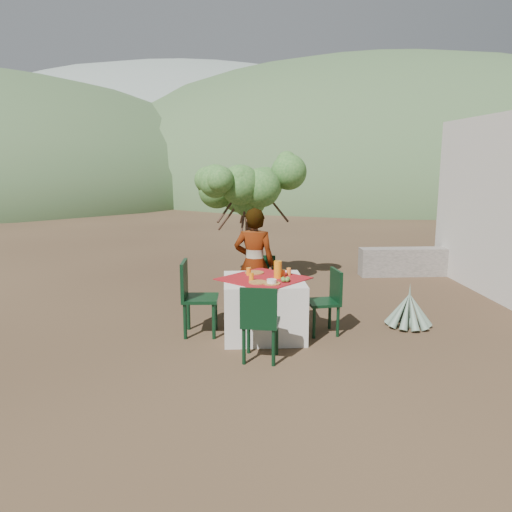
# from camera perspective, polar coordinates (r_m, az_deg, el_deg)

# --- Properties ---
(ground) EXTENTS (160.00, 160.00, 0.00)m
(ground) POSITION_cam_1_polar(r_m,az_deg,el_deg) (6.49, -0.22, -9.42)
(ground) COLOR #352318
(ground) RESTS_ON ground
(table) EXTENTS (1.30, 1.30, 0.76)m
(table) POSITION_cam_1_polar(r_m,az_deg,el_deg) (6.52, 0.87, -5.81)
(table) COLOR silver
(table) RESTS_ON ground
(chair_far) EXTENTS (0.45, 0.45, 0.83)m
(chair_far) POSITION_cam_1_polar(r_m,az_deg,el_deg) (7.55, 0.68, -2.83)
(chair_far) COLOR black
(chair_far) RESTS_ON ground
(chair_near) EXTENTS (0.49, 0.49, 0.89)m
(chair_near) POSITION_cam_1_polar(r_m,az_deg,el_deg) (5.62, 0.43, -7.34)
(chair_near) COLOR black
(chair_near) RESTS_ON ground
(chair_left) EXTENTS (0.47, 0.47, 0.98)m
(chair_left) POSITION_cam_1_polar(r_m,az_deg,el_deg) (6.54, -7.12, -4.34)
(chair_left) COLOR black
(chair_left) RESTS_ON ground
(chair_right) EXTENTS (0.44, 0.44, 0.86)m
(chair_right) POSITION_cam_1_polar(r_m,az_deg,el_deg) (6.62, 8.23, -4.81)
(chair_right) COLOR black
(chair_right) RESTS_ON ground
(person) EXTENTS (0.65, 0.50, 1.60)m
(person) POSITION_cam_1_polar(r_m,az_deg,el_deg) (7.12, -0.20, -0.88)
(person) COLOR #8C6651
(person) RESTS_ON ground
(shrub_tree) EXTENTS (1.78, 1.74, 2.09)m
(shrub_tree) POSITION_cam_1_polar(r_m,az_deg,el_deg) (9.05, -0.42, 7.06)
(shrub_tree) COLOR #463023
(shrub_tree) RESTS_ON ground
(agave) EXTENTS (0.63, 0.64, 0.68)m
(agave) POSITION_cam_1_polar(r_m,az_deg,el_deg) (7.19, 17.06, -5.97)
(agave) COLOR slate
(agave) RESTS_ON ground
(stone_wall) EXTENTS (2.60, 0.35, 0.55)m
(stone_wall) POSITION_cam_1_polar(r_m,az_deg,el_deg) (10.46, 18.73, -0.61)
(stone_wall) COLOR gray
(stone_wall) RESTS_ON ground
(hill_near_right) EXTENTS (48.00, 48.00, 20.00)m
(hill_near_right) POSITION_cam_1_polar(r_m,az_deg,el_deg) (43.91, 12.91, 7.64)
(hill_near_right) COLOR #38532F
(hill_near_right) RESTS_ON ground
(hill_far_center) EXTENTS (60.00, 60.00, 24.00)m
(hill_far_center) POSITION_cam_1_polar(r_m,az_deg,el_deg) (58.24, -7.22, 8.55)
(hill_far_center) COLOR slate
(hill_far_center) RESTS_ON ground
(hill_far_right) EXTENTS (36.00, 36.00, 14.00)m
(hill_far_right) POSITION_cam_1_polar(r_m,az_deg,el_deg) (59.34, 25.23, 7.66)
(hill_far_right) COLOR slate
(hill_far_right) RESTS_ON ground
(plate_far) EXTENTS (0.26, 0.26, 0.01)m
(plate_far) POSITION_cam_1_polar(r_m,az_deg,el_deg) (6.70, -0.18, -1.91)
(plate_far) COLOR brown
(plate_far) RESTS_ON table
(plate_near) EXTENTS (0.23, 0.23, 0.01)m
(plate_near) POSITION_cam_1_polar(r_m,az_deg,el_deg) (6.17, 0.22, -3.02)
(plate_near) COLOR brown
(plate_near) RESTS_ON table
(glass_far) EXTENTS (0.06, 0.06, 0.10)m
(glass_far) POSITION_cam_1_polar(r_m,az_deg,el_deg) (6.57, -0.84, -1.79)
(glass_far) COLOR orange
(glass_far) RESTS_ON table
(glass_near) EXTENTS (0.06, 0.06, 0.10)m
(glass_near) POSITION_cam_1_polar(r_m,az_deg,el_deg) (6.27, -0.54, -2.41)
(glass_near) COLOR orange
(glass_near) RESTS_ON table
(juice_pitcher) EXTENTS (0.10, 0.10, 0.22)m
(juice_pitcher) POSITION_cam_1_polar(r_m,az_deg,el_deg) (6.41, 2.51, -1.55)
(juice_pitcher) COLOR orange
(juice_pitcher) RESTS_ON table
(bowl_plate) EXTENTS (0.22, 0.22, 0.01)m
(bowl_plate) POSITION_cam_1_polar(r_m,az_deg,el_deg) (6.13, 1.81, -3.14)
(bowl_plate) COLOR brown
(bowl_plate) RESTS_ON table
(white_bowl) EXTENTS (0.12, 0.12, 0.04)m
(white_bowl) POSITION_cam_1_polar(r_m,az_deg,el_deg) (6.12, 1.81, -2.88)
(white_bowl) COLOR white
(white_bowl) RESTS_ON bowl_plate
(jar_left) EXTENTS (0.06, 0.06, 0.09)m
(jar_left) POSITION_cam_1_polar(r_m,az_deg,el_deg) (6.51, 3.12, -1.95)
(jar_left) COLOR orange
(jar_left) RESTS_ON table
(jar_right) EXTENTS (0.06, 0.06, 0.09)m
(jar_right) POSITION_cam_1_polar(r_m,az_deg,el_deg) (6.60, 3.77, -1.77)
(jar_right) COLOR orange
(jar_right) RESTS_ON table
(napkin_holder) EXTENTS (0.08, 0.06, 0.09)m
(napkin_holder) POSITION_cam_1_polar(r_m,az_deg,el_deg) (6.58, 2.41, -1.80)
(napkin_holder) COLOR white
(napkin_holder) RESTS_ON table
(fruit_cluster) EXTENTS (0.12, 0.11, 0.06)m
(fruit_cluster) POSITION_cam_1_polar(r_m,az_deg,el_deg) (6.23, 3.38, -2.70)
(fruit_cluster) COLOR #50822F
(fruit_cluster) RESTS_ON table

